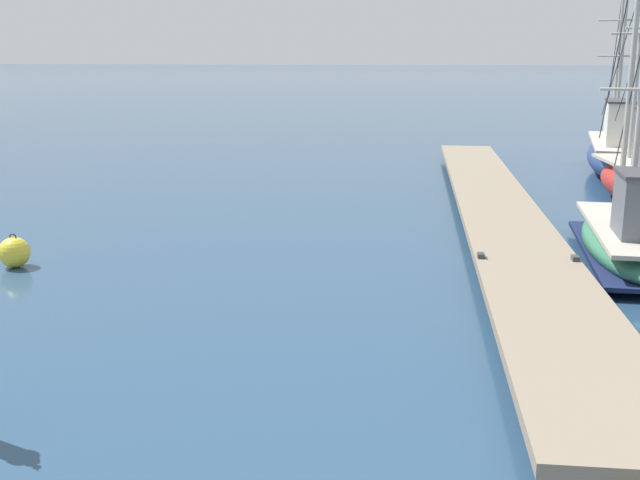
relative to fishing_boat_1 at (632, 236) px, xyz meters
The scene contains 4 objects.
floating_dock 3.80m from the fishing_boat_1, 124.16° to the left, with size 1.80×23.72×0.53m.
fishing_boat_1 is the anchor object (origin of this frame).
fishing_boat_3 11.44m from the fishing_boat_1, 78.04° to the left, with size 2.74×8.24×7.03m.
mooring_buoy 11.63m from the fishing_boat_1, behind, with size 0.58×0.58×0.65m.
Camera 1 is at (3.41, -1.26, 4.00)m, focal length 43.76 mm.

